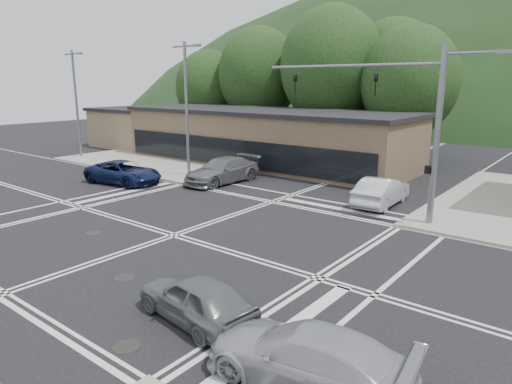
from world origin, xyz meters
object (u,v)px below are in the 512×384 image
Objects in this scene: car_silver_east at (307,357)px; car_queue_b at (392,160)px; car_grey_center at (196,298)px; car_blue_west at (123,172)px; car_queue_a at (381,191)px; car_northbound at (222,170)px.

car_queue_b reaches higher than car_silver_east.
car_grey_center is at bearing 105.34° from car_queue_b.
car_queue_a reaches higher than car_blue_west.
car_grey_center is at bearing -128.42° from car_blue_west.
car_northbound is (-15.31, 14.10, 0.14)m from car_silver_east.
car_grey_center is 0.78× the size of car_queue_b.
car_queue_b reaches higher than car_grey_center.
car_northbound is (-7.25, -10.44, -0.05)m from car_queue_b.
car_northbound is at bearing -58.04° from car_blue_west.
car_silver_east reaches higher than car_grey_center.
car_silver_east is at bearing 104.69° from car_queue_a.
car_blue_west is at bearing -123.40° from car_silver_east.
car_blue_west is 1.14× the size of car_queue_a.
car_silver_east is 1.00× the size of car_queue_a.
car_silver_east is 25.83m from car_queue_b.
car_queue_b is (-4.22, 24.08, 0.18)m from car_grey_center.
car_queue_b is (-3.23, 9.36, 0.09)m from car_queue_a.
car_grey_center is at bearing -103.91° from car_silver_east.
car_northbound is at bearing -139.81° from car_silver_east.
car_blue_west is 16.24m from car_queue_a.
car_blue_west is 1.13× the size of car_silver_east.
car_silver_east is 0.93× the size of car_queue_b.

